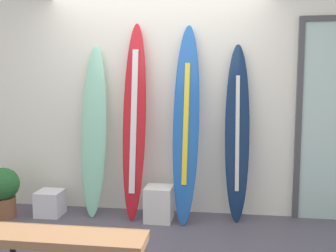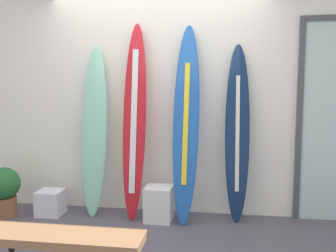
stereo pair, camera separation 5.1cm
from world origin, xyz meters
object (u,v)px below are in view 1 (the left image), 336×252
surfboard_cobalt (186,125)px  bench (65,242)px  surfboard_navy (237,134)px  surfboard_seafoam (94,132)px  surfboard_crimson (134,122)px  display_block_left (159,204)px  potted_plant (3,190)px  display_block_center (50,203)px

surfboard_cobalt → bench: 1.87m
surfboard_cobalt → surfboard_navy: surfboard_cobalt is taller
surfboard_seafoam → surfboard_navy: size_ratio=1.00×
surfboard_crimson → display_block_left: surfboard_crimson is taller
potted_plant → surfboard_navy: bearing=6.4°
surfboard_navy → display_block_center: bearing=-175.9°
surfboard_crimson → bench: bearing=-94.5°
surfboard_cobalt → surfboard_crimson: bearing=177.4°
bench → surfboard_navy: bearing=53.0°
surfboard_seafoam → surfboard_navy: (1.62, 0.03, -0.01)m
surfboard_crimson → display_block_left: (0.29, -0.09, -0.90)m
surfboard_navy → display_block_left: bearing=-169.9°
surfboard_seafoam → surfboard_cobalt: surfboard_cobalt is taller
surfboard_seafoam → display_block_left: surfboard_seafoam is taller
display_block_center → potted_plant: bearing=-164.1°
surfboard_navy → bench: (-1.26, -1.68, -0.56)m
potted_plant → bench: 1.93m
potted_plant → surfboard_crimson: bearing=9.1°
surfboard_seafoam → surfboard_cobalt: bearing=-2.7°
surfboard_crimson → display_block_center: bearing=-174.4°
surfboard_seafoam → surfboard_crimson: bearing=-2.8°
display_block_left → surfboard_navy: bearing=10.1°
display_block_left → display_block_center: size_ratio=1.33×
surfboard_seafoam → display_block_left: size_ratio=5.11×
surfboard_cobalt → potted_plant: (-2.06, -0.21, -0.75)m
surfboard_seafoam → display_block_center: bearing=-166.6°
surfboard_navy → bench: surfboard_navy is taller
surfboard_navy → bench: 2.18m
potted_plant → surfboard_seafoam: bearing=14.6°
surfboard_crimson → display_block_center: (-0.98, -0.10, -0.94)m
potted_plant → bench: size_ratio=0.49×
display_block_left → potted_plant: bearing=-175.4°
surfboard_seafoam → display_block_center: (-0.50, -0.12, -0.82)m
display_block_left → bench: bearing=-105.3°
surfboard_navy → surfboard_crimson: bearing=-177.1°
display_block_left → bench: (-0.42, -1.53, 0.21)m
display_block_left → potted_plant: (-1.77, -0.14, 0.13)m
surfboard_crimson → display_block_center: surfboard_crimson is taller
surfboard_crimson → display_block_left: size_ratio=5.74×
surfboard_cobalt → display_block_left: 0.93m
surfboard_crimson → potted_plant: surfboard_crimson is taller
surfboard_navy → surfboard_seafoam: bearing=-178.8°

